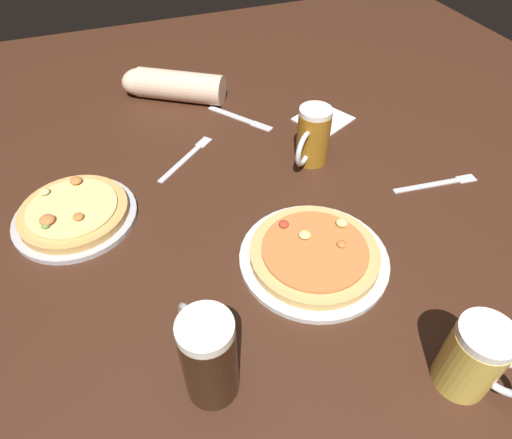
% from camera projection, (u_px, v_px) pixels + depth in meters
% --- Properties ---
extents(ground_plane, '(2.40, 2.40, 0.03)m').
position_uv_depth(ground_plane, '(256.00, 231.00, 0.96)').
color(ground_plane, '#3D2114').
extents(pizza_plate_near, '(0.29, 0.29, 0.05)m').
position_uv_depth(pizza_plate_near, '(314.00, 255.00, 0.87)').
color(pizza_plate_near, silver).
rests_on(pizza_plate_near, ground_plane).
extents(pizza_plate_far, '(0.26, 0.26, 0.05)m').
position_uv_depth(pizza_plate_far, '(74.00, 213.00, 0.95)').
color(pizza_plate_far, '#B2B2B7').
rests_on(pizza_plate_far, ground_plane).
extents(beer_mug_dark, '(0.11, 0.11, 0.14)m').
position_uv_depth(beer_mug_dark, '(313.00, 137.00, 1.06)').
color(beer_mug_dark, '#9E6619').
rests_on(beer_mug_dark, ground_plane).
extents(beer_mug_amber, '(0.08, 0.14, 0.17)m').
position_uv_depth(beer_mug_amber, '(208.00, 356.00, 0.64)').
color(beer_mug_amber, black).
rests_on(beer_mug_amber, ground_plane).
extents(beer_mug_pale, '(0.10, 0.12, 0.14)m').
position_uv_depth(beer_mug_pale, '(475.00, 359.00, 0.66)').
color(beer_mug_pale, gold).
rests_on(beer_mug_pale, ground_plane).
extents(napkin_folded, '(0.17, 0.17, 0.01)m').
position_uv_depth(napkin_folded, '(323.00, 118.00, 1.24)').
color(napkin_folded, white).
rests_on(napkin_folded, ground_plane).
extents(fork_left, '(0.21, 0.04, 0.01)m').
position_uv_depth(fork_left, '(437.00, 183.00, 1.04)').
color(fork_left, silver).
rests_on(fork_left, ground_plane).
extents(knife_right, '(0.14, 0.18, 0.01)m').
position_uv_depth(knife_right, '(240.00, 118.00, 1.24)').
color(knife_right, silver).
rests_on(knife_right, ground_plane).
extents(fork_spare, '(0.17, 0.15, 0.01)m').
position_uv_depth(fork_spare, '(187.00, 157.00, 1.11)').
color(fork_spare, silver).
rests_on(fork_spare, ground_plane).
extents(diner_arm, '(0.29, 0.21, 0.09)m').
position_uv_depth(diner_arm, '(170.00, 85.00, 1.29)').
color(diner_arm, beige).
rests_on(diner_arm, ground_plane).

